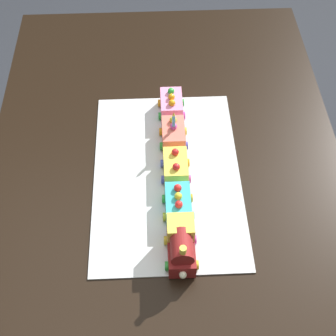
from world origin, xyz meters
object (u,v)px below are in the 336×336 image
Objects in this scene: cake_car_tanker_lemon at (176,167)px; cake_car_gondola_coral at (173,134)px; dining_table at (166,180)px; cake_locomotive at (181,245)px; birthday_candle at (174,119)px; cake_car_flatbed_bubblegum at (171,105)px; cake_car_hopper_turquoise at (178,203)px.

cake_car_gondola_coral is (0.12, 0.00, 0.00)m from cake_car_tanker_lemon.
cake_locomotive is at bearing -175.55° from dining_table.
birthday_candle is (0.11, 0.00, 0.07)m from cake_car_tanker_lemon.
cake_car_flatbed_bubblegum is (0.12, 0.00, 0.00)m from cake_car_gondola_coral.
cake_car_tanker_lemon is at bearing -158.12° from dining_table.
dining_table is 26.72× the size of birthday_candle.
cake_car_hopper_turquoise is 1.00× the size of cake_car_tanker_lemon.
cake_car_tanker_lemon is at bearing 0.00° from cake_car_hopper_turquoise.
cake_locomotive is at bearing 180.00° from cake_car_hopper_turquoise.
cake_car_tanker_lemon is 1.91× the size of birthday_candle.
cake_locomotive is 0.25m from cake_car_tanker_lemon.
cake_car_hopper_turquoise is at bearing -0.00° from cake_locomotive.
cake_car_hopper_turquoise and cake_car_gondola_coral have the same top height.
cake_locomotive reaches higher than cake_car_hopper_turquoise.
cake_car_hopper_turquoise is 0.12m from cake_car_tanker_lemon.
birthday_candle is (-0.12, 0.00, 0.07)m from cake_car_flatbed_bubblegum.
dining_table is at bearing 21.88° from cake_car_tanker_lemon.
dining_table is 0.22m from birthday_candle.
birthday_candle reaches higher than dining_table.
birthday_candle is at bearing -24.21° from dining_table.
birthday_candle is at bearing 0.00° from cake_car_hopper_turquoise.
dining_table is 0.23m from cake_car_flatbed_bubblegum.
cake_locomotive is 0.37m from cake_car_gondola_coral.
cake_car_gondola_coral is at bearing 180.00° from cake_car_flatbed_bubblegum.
cake_car_flatbed_bubblegum is at bearing 0.00° from cake_car_tanker_lemon.
cake_car_flatbed_bubblegum is at bearing -0.00° from cake_locomotive.
cake_car_flatbed_bubblegum is at bearing -0.00° from birthday_candle.
cake_car_hopper_turquoise and cake_car_flatbed_bubblegum have the same top height.
cake_car_flatbed_bubblegum is (0.48, -0.00, -0.02)m from cake_locomotive.
cake_car_tanker_lemon is 1.00× the size of cake_car_flatbed_bubblegum.
cake_locomotive reaches higher than cake_car_tanker_lemon.
dining_table is 10.00× the size of cake_locomotive.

